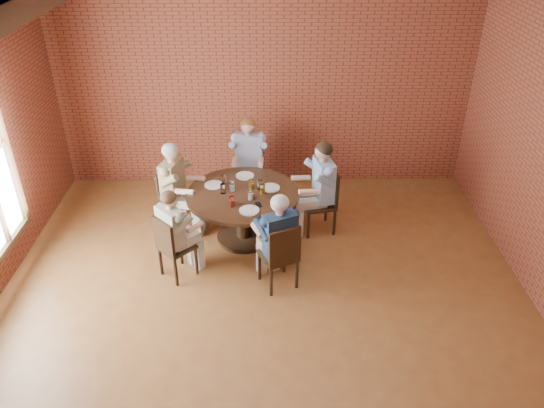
{
  "coord_description": "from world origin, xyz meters",
  "views": [
    {
      "loc": [
        0.04,
        -4.52,
        4.31
      ],
      "look_at": [
        0.1,
        1.0,
        1.0
      ],
      "focal_mm": 35.0,
      "sensor_mm": 36.0,
      "label": 1
    }
  ],
  "objects_px": {
    "chair_d": "(172,246)",
    "chair_e": "(281,255)",
    "chair_a": "(324,198)",
    "smartphone": "(258,205)",
    "diner_a": "(319,188)",
    "chair_b": "(249,167)",
    "diner_c": "(177,188)",
    "diner_d": "(175,234)",
    "diner_e": "(278,241)",
    "dining_table": "(243,207)",
    "chair_c": "(172,198)",
    "diner_b": "(249,161)"
  },
  "relations": [
    {
      "from": "chair_e",
      "to": "diner_e",
      "type": "xyz_separation_m",
      "value": [
        -0.03,
        0.07,
        0.15
      ]
    },
    {
      "from": "diner_a",
      "to": "chair_c",
      "type": "height_order",
      "value": "diner_a"
    },
    {
      "from": "chair_c",
      "to": "smartphone",
      "type": "relative_size",
      "value": 6.93
    },
    {
      "from": "diner_c",
      "to": "chair_e",
      "type": "xyz_separation_m",
      "value": [
        1.43,
        -1.34,
        -0.17
      ]
    },
    {
      "from": "diner_e",
      "to": "chair_a",
      "type": "bearing_deg",
      "value": -143.45
    },
    {
      "from": "chair_a",
      "to": "chair_e",
      "type": "bearing_deg",
      "value": -38.68
    },
    {
      "from": "dining_table",
      "to": "diner_d",
      "type": "xyz_separation_m",
      "value": [
        -0.81,
        -0.8,
        0.09
      ]
    },
    {
      "from": "dining_table",
      "to": "chair_d",
      "type": "xyz_separation_m",
      "value": [
        -0.86,
        -0.85,
        -0.04
      ]
    },
    {
      "from": "dining_table",
      "to": "smartphone",
      "type": "relative_size",
      "value": 11.32
    },
    {
      "from": "diner_b",
      "to": "diner_e",
      "type": "xyz_separation_m",
      "value": [
        0.41,
        -2.12,
        -0.03
      ]
    },
    {
      "from": "chair_d",
      "to": "chair_e",
      "type": "relative_size",
      "value": 0.97
    },
    {
      "from": "chair_c",
      "to": "chair_e",
      "type": "distance_m",
      "value": 2.03
    },
    {
      "from": "chair_a",
      "to": "smartphone",
      "type": "relative_size",
      "value": 7.02
    },
    {
      "from": "diner_c",
      "to": "diner_d",
      "type": "xyz_separation_m",
      "value": [
        0.13,
        -1.06,
        -0.05
      ]
    },
    {
      "from": "chair_c",
      "to": "diner_e",
      "type": "xyz_separation_m",
      "value": [
        1.48,
        -1.29,
        0.14
      ]
    },
    {
      "from": "diner_d",
      "to": "smartphone",
      "type": "bearing_deg",
      "value": -109.47
    },
    {
      "from": "chair_c",
      "to": "chair_e",
      "type": "xyz_separation_m",
      "value": [
        1.51,
        -1.36,
        -0.01
      ]
    },
    {
      "from": "diner_c",
      "to": "diner_e",
      "type": "xyz_separation_m",
      "value": [
        1.39,
        -1.26,
        -0.03
      ]
    },
    {
      "from": "diner_a",
      "to": "diner_e",
      "type": "relative_size",
      "value": 1.06
    },
    {
      "from": "chair_a",
      "to": "diner_a",
      "type": "distance_m",
      "value": 0.19
    },
    {
      "from": "diner_a",
      "to": "diner_d",
      "type": "distance_m",
      "value": 2.13
    },
    {
      "from": "chair_b",
      "to": "diner_b",
      "type": "bearing_deg",
      "value": -90.0
    },
    {
      "from": "chair_a",
      "to": "chair_b",
      "type": "relative_size",
      "value": 1.01
    },
    {
      "from": "chair_e",
      "to": "dining_table",
      "type": "bearing_deg",
      "value": -90.0
    },
    {
      "from": "diner_e",
      "to": "dining_table",
      "type": "bearing_deg",
      "value": -90.0
    },
    {
      "from": "chair_a",
      "to": "diner_a",
      "type": "relative_size",
      "value": 0.7
    },
    {
      "from": "diner_a",
      "to": "diner_d",
      "type": "height_order",
      "value": "diner_a"
    },
    {
      "from": "chair_e",
      "to": "diner_d",
      "type": "bearing_deg",
      "value": -36.49
    },
    {
      "from": "chair_d",
      "to": "diner_d",
      "type": "height_order",
      "value": "diner_d"
    },
    {
      "from": "chair_d",
      "to": "smartphone",
      "type": "xyz_separation_m",
      "value": [
        1.07,
        0.53,
        0.27
      ]
    },
    {
      "from": "diner_c",
      "to": "smartphone",
      "type": "height_order",
      "value": "diner_c"
    },
    {
      "from": "diner_c",
      "to": "diner_d",
      "type": "distance_m",
      "value": 1.07
    },
    {
      "from": "chair_a",
      "to": "diner_d",
      "type": "distance_m",
      "value": 2.22
    },
    {
      "from": "diner_a",
      "to": "diner_e",
      "type": "height_order",
      "value": "diner_a"
    },
    {
      "from": "dining_table",
      "to": "chair_c",
      "type": "bearing_deg",
      "value": 164.08
    },
    {
      "from": "diner_d",
      "to": "chair_e",
      "type": "bearing_deg",
      "value": -146.45
    },
    {
      "from": "chair_b",
      "to": "smartphone",
      "type": "height_order",
      "value": "chair_b"
    },
    {
      "from": "chair_a",
      "to": "diner_e",
      "type": "height_order",
      "value": "diner_e"
    },
    {
      "from": "chair_d",
      "to": "dining_table",
      "type": "bearing_deg",
      "value": -90.0
    },
    {
      "from": "dining_table",
      "to": "diner_e",
      "type": "distance_m",
      "value": 1.1
    },
    {
      "from": "chair_d",
      "to": "smartphone",
      "type": "bearing_deg",
      "value": -108.31
    },
    {
      "from": "chair_d",
      "to": "diner_e",
      "type": "relative_size",
      "value": 0.68
    },
    {
      "from": "chair_c",
      "to": "chair_d",
      "type": "distance_m",
      "value": 1.15
    },
    {
      "from": "chair_d",
      "to": "diner_d",
      "type": "xyz_separation_m",
      "value": [
        0.05,
        0.05,
        0.13
      ]
    },
    {
      "from": "chair_c",
      "to": "chair_d",
      "type": "height_order",
      "value": "chair_c"
    },
    {
      "from": "diner_a",
      "to": "smartphone",
      "type": "bearing_deg",
      "value": -69.25
    },
    {
      "from": "chair_b",
      "to": "chair_c",
      "type": "height_order",
      "value": "chair_b"
    },
    {
      "from": "dining_table",
      "to": "smartphone",
      "type": "height_order",
      "value": "smartphone"
    },
    {
      "from": "diner_c",
      "to": "chair_d",
      "type": "distance_m",
      "value": 1.13
    },
    {
      "from": "chair_b",
      "to": "chair_e",
      "type": "xyz_separation_m",
      "value": [
        0.44,
        -2.28,
        -0.01
      ]
    }
  ]
}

